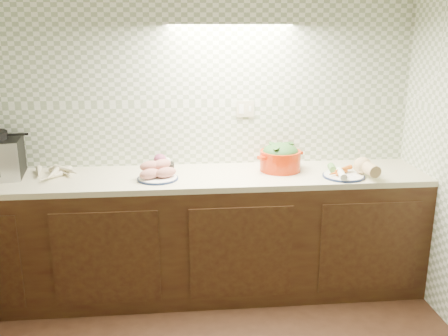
{
  "coord_description": "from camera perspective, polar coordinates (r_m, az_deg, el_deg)",
  "views": [
    {
      "loc": [
        0.04,
        -1.87,
        1.92
      ],
      "look_at": [
        0.34,
        1.25,
        1.02
      ],
      "focal_mm": 40.0,
      "sensor_mm": 36.0,
      "label": 1
    }
  ],
  "objects": [
    {
      "name": "room",
      "position": [
        1.89,
        -6.62,
        7.02
      ],
      "size": [
        3.6,
        3.6,
        2.6
      ],
      "color": "black",
      "rests_on": "ground"
    },
    {
      "name": "counter",
      "position": [
        3.03,
        -19.06,
        -13.95
      ],
      "size": [
        3.6,
        3.6,
        0.9
      ],
      "color": "black",
      "rests_on": "ground"
    },
    {
      "name": "parsnip_pile",
      "position": [
        3.65,
        -18.88,
        -0.62
      ],
      "size": [
        0.38,
        0.35,
        0.07
      ],
      "color": "beige",
      "rests_on": "counter"
    },
    {
      "name": "sweet_potato_plate",
      "position": [
        3.45,
        -7.67,
        -0.48
      ],
      "size": [
        0.28,
        0.28,
        0.13
      ],
      "rotation": [
        0.0,
        0.0,
        0.31
      ],
      "color": "#121E43",
      "rests_on": "counter"
    },
    {
      "name": "onion_bowl",
      "position": [
        3.63,
        -7.09,
        0.36
      ],
      "size": [
        0.17,
        0.17,
        0.13
      ],
      "color": "black",
      "rests_on": "counter"
    },
    {
      "name": "dutch_oven",
      "position": [
        3.63,
        6.45,
        1.23
      ],
      "size": [
        0.39,
        0.39,
        0.21
      ],
      "rotation": [
        0.0,
        0.0,
        0.41
      ],
      "color": "#BF2604",
      "rests_on": "counter"
    },
    {
      "name": "veg_plate",
      "position": [
        3.6,
        14.47,
        -0.17
      ],
      "size": [
        0.35,
        0.3,
        0.13
      ],
      "rotation": [
        0.0,
        0.0,
        -0.05
      ],
      "color": "#121E43",
      "rests_on": "counter"
    }
  ]
}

